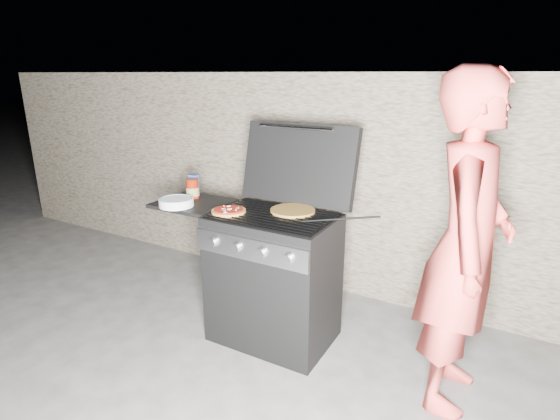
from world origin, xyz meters
The scene contains 10 objects.
ground centered at (0.00, 0.00, 0.00)m, with size 50.00×50.00×0.00m, color #474341.
stone_wall centered at (0.00, 1.05, 0.90)m, with size 8.00×0.35×1.80m, color gray.
gas_grill centered at (-0.25, 0.00, 0.46)m, with size 1.34×0.79×0.91m, color black, non-canonical shape.
pizza_topped centered at (-0.28, -0.10, 0.92)m, with size 0.23×0.23×0.03m, color tan, non-canonical shape.
pizza_plain centered at (0.08, 0.12, 0.92)m, with size 0.30×0.30×0.02m, color gold.
sauce_jar centered at (-0.74, 0.08, 0.97)m, with size 0.09×0.09×0.14m, color maroon.
blue_carton centered at (-0.80, 0.16, 0.98)m, with size 0.07×0.04×0.15m, color #254699.
plate_stack centered at (-0.70, -0.14, 0.93)m, with size 0.24×0.24×0.06m, color white.
person centered at (1.17, 0.01, 0.92)m, with size 0.67×0.44×1.84m, color #E84942.
tongs centered at (0.46, 0.00, 0.96)m, with size 0.01×0.01×0.48m, color black.
Camera 1 is at (1.36, -2.33, 1.79)m, focal length 28.00 mm.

